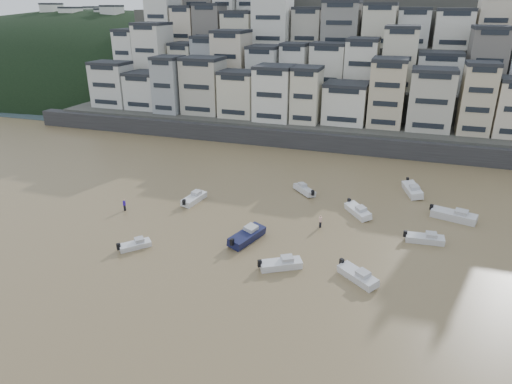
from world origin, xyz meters
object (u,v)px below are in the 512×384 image
(person_pink, at_px, (320,221))
(boat_d, at_px, (425,237))
(boat_g, at_px, (454,214))
(boat_c, at_px, (247,235))
(person_blue, at_px, (124,205))
(boat_a, at_px, (281,263))
(boat_h, at_px, (305,189))
(boat_f, at_px, (194,197))
(boat_e, at_px, (358,210))
(boat_j, at_px, (135,244))
(boat_i, at_px, (412,188))
(boat_b, at_px, (358,274))

(person_pink, bearing_deg, boat_d, 0.11)
(boat_g, bearing_deg, boat_c, -133.91)
(person_blue, bearing_deg, person_pink, 7.45)
(boat_a, height_order, boat_h, boat_a)
(boat_c, xyz_separation_m, person_pink, (7.98, 6.63, 0.00))
(boat_a, distance_m, boat_f, 22.19)
(boat_a, xyz_separation_m, boat_e, (6.46, 16.99, 0.04))
(boat_g, xyz_separation_m, person_blue, (-44.61, -11.75, -0.01))
(boat_a, relative_size, boat_d, 1.03)
(boat_d, xyz_separation_m, boat_j, (-33.33, -12.76, -0.12))
(boat_g, height_order, boat_h, boat_g)
(boat_d, distance_m, boat_j, 35.69)
(boat_c, bearing_deg, boat_a, -113.50)
(boat_c, xyz_separation_m, boat_j, (-12.23, -6.11, -0.31))
(boat_i, height_order, person_pink, person_pink)
(boat_g, distance_m, boat_h, 21.80)
(boat_d, height_order, boat_h, boat_d)
(boat_c, xyz_separation_m, boat_i, (19.34, 22.72, -0.00))
(boat_a, distance_m, boat_c, 7.53)
(boat_g, bearing_deg, boat_b, -103.54)
(boat_c, bearing_deg, person_pink, -33.72)
(boat_e, height_order, person_pink, person_pink)
(boat_e, relative_size, boat_h, 1.10)
(boat_h, bearing_deg, boat_a, 141.70)
(boat_i, height_order, person_blue, person_blue)
(boat_b, relative_size, boat_g, 0.83)
(boat_b, height_order, boat_f, boat_f)
(boat_a, relative_size, boat_i, 0.81)
(boat_a, xyz_separation_m, boat_c, (-5.76, 4.84, 0.16))
(boat_b, height_order, boat_h, boat_b)
(boat_a, xyz_separation_m, boat_f, (-17.38, 13.80, 0.04))
(person_blue, bearing_deg, boat_g, 14.75)
(boat_j, height_order, person_pink, person_pink)
(boat_c, bearing_deg, boat_i, -23.84)
(boat_a, distance_m, boat_h, 22.66)
(person_pink, bearing_deg, boat_f, 173.21)
(boat_e, bearing_deg, person_blue, -110.67)
(boat_a, relative_size, boat_b, 0.97)
(boat_g, height_order, boat_j, boat_g)
(boat_a, distance_m, boat_e, 18.18)
(boat_h, relative_size, person_blue, 2.87)
(boat_e, xyz_separation_m, person_blue, (-31.94, -9.14, 0.12))
(boat_f, relative_size, person_pink, 3.12)
(boat_b, xyz_separation_m, boat_c, (-14.20, 4.56, 0.14))
(boat_g, bearing_deg, boat_j, -135.22)
(boat_d, height_order, person_pink, person_pink)
(boat_b, distance_m, boat_i, 27.75)
(boat_c, relative_size, person_pink, 3.66)
(boat_d, distance_m, boat_h, 20.94)
(person_blue, bearing_deg, boat_c, -8.67)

